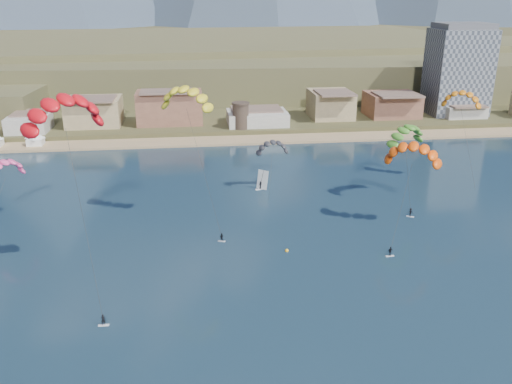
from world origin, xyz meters
TOP-DOWN VIEW (x-y plane):
  - ground at (0.00, 0.00)m, footprint 2400.00×2400.00m
  - beach at (0.00, 106.00)m, footprint 2200.00×12.00m
  - land at (0.00, 560.00)m, footprint 2200.00×900.00m
  - foothills at (22.39, 232.47)m, footprint 940.00×210.00m
  - town at (-40.00, 122.00)m, footprint 400.00×24.00m
  - apartment_tower at (85.00, 128.00)m, footprint 20.00×16.00m
  - watchtower at (5.00, 114.00)m, footprint 5.82×5.82m
  - kitesurfer_red at (-28.87, 18.23)m, footprint 12.97×16.64m
  - kitesurfer_yellow at (-11.91, 43.27)m, footprint 12.13×15.11m
  - kitesurfer_orange at (31.01, 36.35)m, footprint 15.02×18.24m
  - kitesurfer_green at (35.30, 50.63)m, footprint 11.04×15.54m
  - distant_kite_pink at (-48.08, 47.25)m, footprint 8.40×8.95m
  - distant_kite_dark at (7.29, 60.40)m, footprint 8.23×5.93m
  - distant_kite_orange at (52.66, 61.46)m, footprint 9.92×8.15m
  - windsurfer at (4.79, 60.57)m, footprint 2.70×2.97m
  - buoy at (5.06, 27.46)m, footprint 0.66×0.66m

SIDE VIEW (x-z plane):
  - ground at x=0.00m, z-range 0.00..0.00m
  - land at x=0.00m, z-range -2.00..2.00m
  - buoy at x=5.06m, z-range -0.22..0.44m
  - beach at x=0.00m, z-range -0.20..0.70m
  - windsurfer at x=4.79m, z-range -0.84..3.78m
  - watchtower at x=5.00m, z-range 2.07..10.67m
  - town at x=-40.00m, z-range 2.00..14.00m
  - foothills at x=22.39m, z-range 0.08..18.08m
  - distant_kite_dark at x=7.29m, z-range 3.85..17.95m
  - distant_kite_pink at x=-48.08m, z-range 4.35..19.67m
  - kitesurfer_green at x=35.30m, z-range 5.92..24.93m
  - kitesurfer_orange at x=31.01m, z-range 5.01..26.25m
  - apartment_tower at x=85.00m, z-range 1.82..33.82m
  - distant_kite_orange at x=52.66m, z-range 9.08..32.85m
  - kitesurfer_yellow at x=-11.91m, z-range 11.37..40.48m
  - kitesurfer_red at x=-28.87m, z-range 12.88..45.22m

